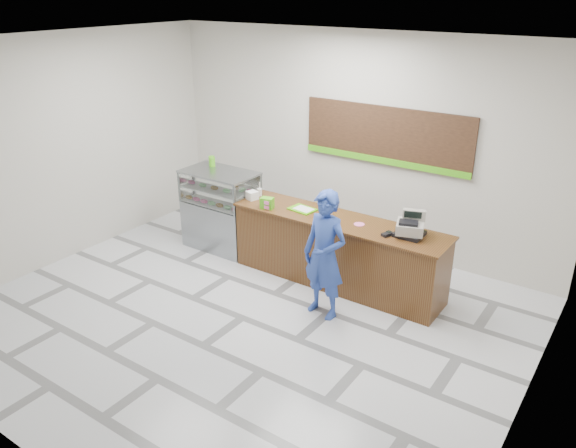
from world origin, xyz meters
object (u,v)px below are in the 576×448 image
Objects in this scene: sales_counter at (337,251)px; display_case at (221,209)px; cash_register at (410,227)px; customer at (325,255)px; serving_tray at (303,209)px.

display_case reaches higher than sales_counter.
cash_register is at bearing 0.85° from display_case.
cash_register is (3.29, 0.05, 0.48)m from display_case.
display_case is at bearing 168.96° from customer.
customer reaches higher than display_case.
sales_counter is 1.24m from cash_register.
customer is (2.50, -0.83, 0.20)m from display_case.
cash_register reaches higher than display_case.
sales_counter is 2.23m from display_case.
sales_counter is 2.45× the size of display_case.
serving_tray is (1.61, 0.00, 0.36)m from display_case.
serving_tray reaches higher than sales_counter.
serving_tray is at bearing 144.26° from customer.
customer is at bearing -35.72° from serving_tray.
sales_counter is 1.86× the size of customer.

